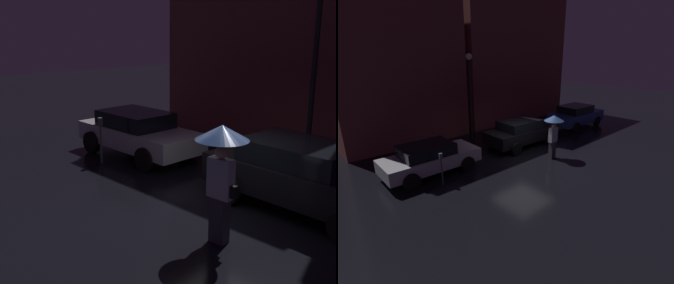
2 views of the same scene
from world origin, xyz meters
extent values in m
plane|color=black|center=(0.00, 0.00, 0.00)|extent=(60.00, 60.00, 0.00)
cube|color=brown|center=(-3.26, 6.50, 4.56)|extent=(6.95, 3.00, 9.11)
cube|color=#B7B7BF|center=(-4.31, 1.35, 0.61)|extent=(4.09, 1.78, 0.56)
cube|color=black|center=(-4.47, 1.35, 1.12)|extent=(2.14, 1.54, 0.45)
cylinder|color=black|center=(-3.05, 2.20, 0.33)|extent=(0.67, 0.22, 0.67)
cylinder|color=black|center=(-3.05, 0.50, 0.33)|extent=(0.67, 0.22, 0.67)
cylinder|color=black|center=(-5.57, 2.20, 0.33)|extent=(0.67, 0.22, 0.67)
cylinder|color=black|center=(-5.57, 0.50, 0.33)|extent=(0.67, 0.22, 0.67)
cube|color=black|center=(1.16, 1.26, 0.65)|extent=(4.28, 1.90, 0.66)
cube|color=black|center=(0.99, 1.26, 1.22)|extent=(2.25, 1.62, 0.48)
cylinder|color=black|center=(-0.15, 2.15, 0.32)|extent=(0.65, 0.22, 0.65)
cylinder|color=black|center=(-0.15, 0.38, 0.32)|extent=(0.65, 0.22, 0.65)
cube|color=#383842|center=(0.83, -1.12, 0.43)|extent=(0.33, 0.22, 0.85)
cube|color=#B2B7C6|center=(0.83, -1.12, 1.21)|extent=(0.47, 0.23, 0.71)
sphere|color=tan|center=(0.83, -1.12, 1.68)|extent=(0.23, 0.23, 0.23)
cylinder|color=black|center=(0.83, -1.12, 1.48)|extent=(0.02, 0.02, 0.83)
cone|color=navy|center=(0.83, -1.12, 2.03)|extent=(0.93, 0.93, 0.26)
cube|color=black|center=(1.09, -1.12, 1.03)|extent=(0.16, 0.11, 0.22)
cylinder|color=#4C5154|center=(-4.50, 0.10, 0.55)|extent=(0.06, 0.06, 1.10)
cube|color=#4C5154|center=(-4.50, 0.10, 1.21)|extent=(0.12, 0.10, 0.22)
cylinder|color=black|center=(-0.25, 4.03, 2.26)|extent=(0.14, 0.14, 4.53)
camera|label=1|loc=(5.14, -6.55, 3.68)|focal=45.00mm
camera|label=2|loc=(-8.95, -8.38, 4.97)|focal=28.00mm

